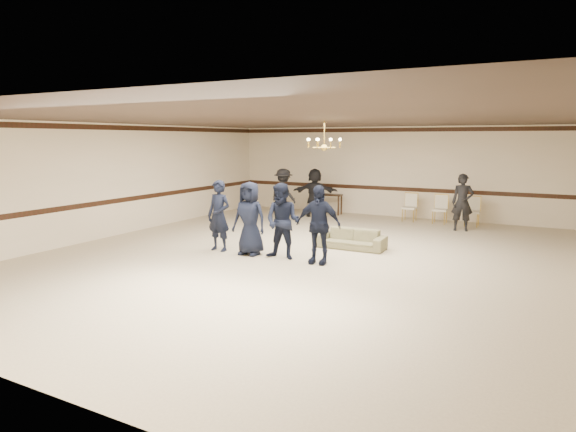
# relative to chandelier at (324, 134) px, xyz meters

# --- Properties ---
(room) EXTENTS (12.01, 14.01, 3.21)m
(room) POSITION_rel_chandelier_xyz_m (0.00, -1.00, -1.28)
(room) COLOR beige
(room) RESTS_ON ground
(chair_rail) EXTENTS (12.00, 0.02, 0.14)m
(chair_rail) POSITION_rel_chandelier_xyz_m (0.00, 5.99, -1.88)
(chair_rail) COLOR black
(chair_rail) RESTS_ON wall_back
(crown_molding) EXTENTS (12.00, 0.02, 0.14)m
(crown_molding) POSITION_rel_chandelier_xyz_m (0.00, 5.99, 0.21)
(crown_molding) COLOR black
(crown_molding) RESTS_ON wall_back
(chandelier) EXTENTS (0.94, 0.94, 0.89)m
(chandelier) POSITION_rel_chandelier_xyz_m (0.00, 0.00, 0.00)
(chandelier) COLOR gold
(chandelier) RESTS_ON ceiling
(boy_a) EXTENTS (0.66, 0.45, 1.76)m
(boy_a) POSITION_rel_chandelier_xyz_m (-2.20, -1.43, -1.99)
(boy_a) COLOR black
(boy_a) RESTS_ON floor
(boy_b) EXTENTS (0.88, 0.59, 1.76)m
(boy_b) POSITION_rel_chandelier_xyz_m (-1.30, -1.43, -1.99)
(boy_b) COLOR black
(boy_b) RESTS_ON floor
(boy_c) EXTENTS (0.88, 0.70, 1.76)m
(boy_c) POSITION_rel_chandelier_xyz_m (-0.40, -1.43, -1.99)
(boy_c) COLOR black
(boy_c) RESTS_ON floor
(boy_d) EXTENTS (1.06, 0.51, 1.76)m
(boy_d) POSITION_rel_chandelier_xyz_m (0.50, -1.43, -1.99)
(boy_d) COLOR black
(boy_d) RESTS_ON floor
(settee) EXTENTS (1.71, 0.69, 0.50)m
(settee) POSITION_rel_chandelier_xyz_m (0.64, 0.34, -2.63)
(settee) COLOR #7C7B53
(settee) RESTS_ON floor
(adult_left) EXTENTS (1.27, 0.98, 1.73)m
(adult_left) POSITION_rel_chandelier_xyz_m (-3.27, 3.91, -2.01)
(adult_left) COLOR black
(adult_left) RESTS_ON floor
(adult_mid) EXTENTS (1.68, 1.00, 1.73)m
(adult_mid) POSITION_rel_chandelier_xyz_m (-2.37, 4.61, -2.01)
(adult_mid) COLOR black
(adult_mid) RESTS_ON floor
(adult_right) EXTENTS (0.71, 0.54, 1.73)m
(adult_right) POSITION_rel_chandelier_xyz_m (2.73, 4.21, -2.01)
(adult_right) COLOR black
(adult_right) RESTS_ON floor
(banquet_chair_left) EXTENTS (0.46, 0.46, 0.94)m
(banquet_chair_left) POSITION_rel_chandelier_xyz_m (0.90, 5.17, -2.41)
(banquet_chair_left) COLOR beige
(banquet_chair_left) RESTS_ON floor
(banquet_chair_mid) EXTENTS (0.48, 0.48, 0.94)m
(banquet_chair_mid) POSITION_rel_chandelier_xyz_m (1.90, 5.17, -2.41)
(banquet_chair_mid) COLOR beige
(banquet_chair_mid) RESTS_ON floor
(banquet_chair_right) EXTENTS (0.48, 0.48, 0.94)m
(banquet_chair_right) POSITION_rel_chandelier_xyz_m (2.90, 5.17, -2.41)
(banquet_chair_right) COLOR beige
(banquet_chair_right) RESTS_ON floor
(console_table) EXTENTS (0.91, 0.44, 0.75)m
(console_table) POSITION_rel_chandelier_xyz_m (-2.10, 5.37, -2.50)
(console_table) COLOR black
(console_table) RESTS_ON floor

